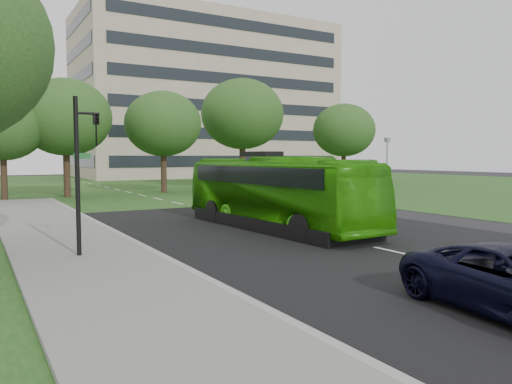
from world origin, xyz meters
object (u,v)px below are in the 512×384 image
tree_park_a (2,125)px  tree_park_c (163,124)px  office_building (206,100)px  traffic_light (82,165)px  tree_park_b (65,117)px  sedan (289,190)px  tree_park_d (242,114)px  bus (276,193)px  camera_pole (387,159)px  tree_park_e (344,130)px

tree_park_a → tree_park_c: size_ratio=0.90×
office_building → traffic_light: 68.22m
tree_park_b → tree_park_c: bearing=7.3°
tree_park_b → sedan: 18.06m
tree_park_d → bus: (-12.04, -25.43, -5.78)m
tree_park_a → tree_park_d: (21.56, 3.61, 1.96)m
sedan → camera_pole: bearing=-82.4°
tree_park_d → sedan: (-3.17, -13.15, -6.70)m
tree_park_b → tree_park_e: 27.80m
tree_park_d → camera_pole: (4.44, -15.43, -4.38)m
tree_park_e → sedan: size_ratio=2.18×
tree_park_e → sedan: 18.02m
tree_park_a → bus: tree_park_a is taller
tree_park_c → camera_pole: 19.14m
tree_park_a → traffic_light: 24.67m
bus → traffic_light: (-8.67, -2.72, 1.34)m
camera_pole → traffic_light: bearing=-166.1°
tree_park_b → tree_park_c: size_ratio=1.04×
office_building → traffic_light: office_building is taller
tree_park_b → traffic_light: bearing=-98.1°
office_building → bus: office_building is taller
bus → sedan: bearing=50.8°
traffic_light → camera_pole: size_ratio=1.08×
bus → camera_pole: bearing=27.9°
tree_park_b → traffic_light: tree_park_b is taller
tree_park_d → tree_park_e: bearing=-14.9°
tree_park_d → traffic_light: size_ratio=2.19×
office_building → tree_park_c: size_ratio=4.54×
tree_park_a → bus: 24.11m
tree_park_c → tree_park_e: bearing=-2.1°
tree_park_d → camera_pole: bearing=-74.0°
sedan → traffic_light: 23.19m
tree_park_a → tree_park_e: size_ratio=0.91×
tree_park_b → bus: size_ratio=0.81×
bus → sedan: bus is taller
tree_park_e → traffic_light: size_ratio=1.75×
tree_park_c → camera_pole: tree_park_c is taller
office_building → camera_pole: 48.56m
bus → tree_park_c: bearing=79.1°
office_building → tree_park_b: office_building is taller
bus → sedan: 15.18m
camera_pole → sedan: bearing=150.4°
bus → traffic_light: traffic_light is taller
office_building → tree_park_a: bearing=-132.1°
office_building → tree_park_e: 35.25m
tree_park_d → sedan: 15.10m
tree_park_a → camera_pole: bearing=-24.5°
traffic_light → camera_pole: 28.18m
tree_park_e → camera_pole: (-6.19, -12.61, -2.93)m
tree_park_a → camera_pole: tree_park_a is taller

